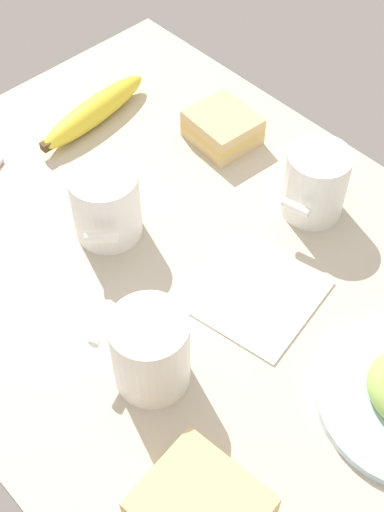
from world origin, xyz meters
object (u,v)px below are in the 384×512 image
Objects in this scene: sandwich_side at (200,509)px; coffee_mug_milky at (150,350)px; coffee_mug_black at (106,203)px; banana at (94,111)px; coffee_mug_spare at (315,183)px; paper_napkin at (255,293)px; sandwich_main at (223,128)px.

coffee_mug_milky is at bearing -24.75° from sandwich_side.
coffee_mug_black is at bearing -26.74° from coffee_mug_milky.
coffee_mug_spare is at bearing -163.61° from banana.
paper_napkin is (-4.49, 15.41, -4.81)cm from coffee_mug_spare.
coffee_mug_spare reaches higher than sandwich_main.
coffee_mug_spare is at bearing -63.65° from sandwich_side.
coffee_mug_milky reaches higher than coffee_mug_spare.
coffee_mug_milky is 16.96cm from paper_napkin.
coffee_mug_black is 0.50× the size of banana.
coffee_mug_spare is at bearing 176.42° from sandwich_main.
sandwich_side is (-34.43, 16.72, -2.81)cm from coffee_mug_black.
coffee_mug_spare reaches higher than sandwich_side.
coffee_mug_milky is 1.03× the size of coffee_mug_spare.
coffee_mug_black is 0.85× the size of sandwich_side.
coffee_mug_milky is 16.56cm from sandwich_side.
sandwich_side reaches higher than paper_napkin.
coffee_mug_black is 1.07× the size of sandwich_main.
coffee_mug_milky is at bearing 97.65° from coffee_mug_spare.
sandwich_main reaches higher than banana.
coffee_mug_black is 0.97× the size of coffee_mug_milky.
coffee_mug_black reaches higher than sandwich_main.
coffee_mug_milky reaches higher than banana.
banana is (15.67, 10.92, -0.29)cm from sandwich_main.
coffee_mug_milky is 31.86cm from coffee_mug_spare.
coffee_mug_black is at bearing 146.54° from banana.
sandwich_side is 0.87× the size of paper_napkin.
paper_napkin is (-22.18, 16.52, -2.05)cm from sandwich_main.
coffee_mug_spare is 34.90cm from banana.
coffee_mug_spare reaches higher than banana.
sandwich_main is at bearing -84.30° from coffee_mug_black.
sandwich_side is 0.59× the size of banana.
coffee_mug_spare is at bearing -125.43° from coffee_mug_black.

